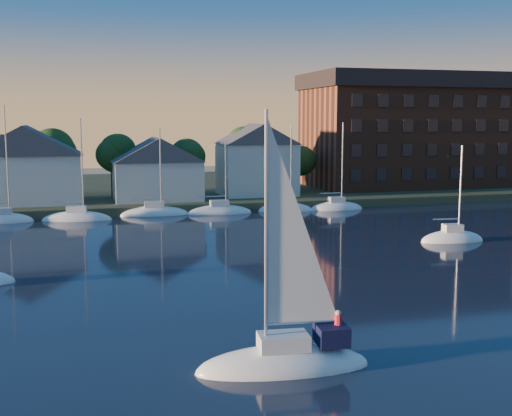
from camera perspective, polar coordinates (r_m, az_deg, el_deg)
name	(u,v)px	position (r m, az deg, el deg)	size (l,w,h in m)	color
ground	(429,356)	(32.76, 15.10, -12.57)	(260.00, 260.00, 0.00)	black
shoreline_land	(181,191)	(103.13, -6.66, 1.50)	(160.00, 50.00, 2.00)	#343B22
wooden_dock	(210,211)	(80.67, -4.07, -0.23)	(120.00, 3.00, 1.00)	brown
clubhouse_west	(26,163)	(84.64, -19.75, 3.75)	(13.65, 9.45, 9.64)	silver
clubhouse_centre	(157,168)	(84.08, -8.82, 3.55)	(11.55, 8.40, 8.08)	silver
clubhouse_east	(257,159)	(88.73, 0.05, 4.42)	(10.50, 8.40, 9.80)	silver
condo_block	(406,130)	(104.03, 13.15, 6.80)	(31.00, 17.00, 17.40)	brown
tree_line	(208,149)	(91.15, -4.28, 5.23)	(93.40, 5.40, 8.90)	#322217
moored_fleet	(114,217)	(76.19, -12.49, -0.79)	(63.50, 2.40, 12.05)	white
hero_sailboat	(286,357)	(30.01, 2.70, -13.10)	(8.31, 3.41, 12.83)	white
drifting_sailboat_right	(452,241)	(62.72, 17.04, -2.78)	(6.34, 2.77, 10.08)	white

